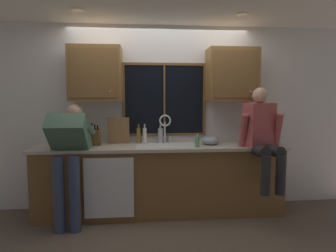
{
  "coord_description": "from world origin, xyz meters",
  "views": [
    {
      "loc": [
        -0.23,
        -4.07,
        1.52
      ],
      "look_at": [
        0.1,
        -0.3,
        1.18
      ],
      "focal_mm": 30.83,
      "sensor_mm": 36.0,
      "label": 1
    }
  ],
  "objects_px": {
    "bottle_tall_clear": "(139,135)",
    "bottle_amber_small": "(160,135)",
    "person_sitting_on_counter": "(262,133)",
    "cutting_board": "(119,131)",
    "person_standing": "(69,150)",
    "soap_dispenser": "(197,142)",
    "bottle_green_glass": "(145,135)",
    "mixing_bowl": "(210,140)",
    "knife_block": "(96,137)"
  },
  "relations": [
    {
      "from": "person_standing",
      "to": "soap_dispenser",
      "type": "xyz_separation_m",
      "value": [
        1.56,
        0.1,
        0.06
      ]
    },
    {
      "from": "person_sitting_on_counter",
      "to": "knife_block",
      "type": "relative_size",
      "value": 3.92
    },
    {
      "from": "knife_block",
      "to": "bottle_amber_small",
      "type": "distance_m",
      "value": 0.88
    },
    {
      "from": "knife_block",
      "to": "bottle_tall_clear",
      "type": "distance_m",
      "value": 0.58
    },
    {
      "from": "knife_block",
      "to": "person_standing",
      "type": "bearing_deg",
      "value": -126.2
    },
    {
      "from": "bottle_green_glass",
      "to": "bottle_tall_clear",
      "type": "relative_size",
      "value": 1.05
    },
    {
      "from": "bottle_amber_small",
      "to": "mixing_bowl",
      "type": "bearing_deg",
      "value": -16.72
    },
    {
      "from": "cutting_board",
      "to": "mixing_bowl",
      "type": "distance_m",
      "value": 1.26
    },
    {
      "from": "knife_block",
      "to": "bottle_green_glass",
      "type": "bearing_deg",
      "value": 8.32
    },
    {
      "from": "bottle_tall_clear",
      "to": "bottle_amber_small",
      "type": "bearing_deg",
      "value": 1.52
    },
    {
      "from": "person_standing",
      "to": "bottle_amber_small",
      "type": "bearing_deg",
      "value": 24.26
    },
    {
      "from": "mixing_bowl",
      "to": "bottle_tall_clear",
      "type": "distance_m",
      "value": 0.98
    },
    {
      "from": "knife_block",
      "to": "bottle_tall_clear",
      "type": "bearing_deg",
      "value": 14.85
    },
    {
      "from": "bottle_green_glass",
      "to": "bottle_amber_small",
      "type": "xyz_separation_m",
      "value": [
        0.22,
        0.06,
        -0.01
      ]
    },
    {
      "from": "cutting_board",
      "to": "bottle_green_glass",
      "type": "height_order",
      "value": "cutting_board"
    },
    {
      "from": "bottle_amber_small",
      "to": "person_sitting_on_counter",
      "type": "bearing_deg",
      "value": -21.69
    },
    {
      "from": "person_standing",
      "to": "cutting_board",
      "type": "distance_m",
      "value": 0.75
    },
    {
      "from": "soap_dispenser",
      "to": "bottle_green_glass",
      "type": "relative_size",
      "value": 0.62
    },
    {
      "from": "person_sitting_on_counter",
      "to": "knife_block",
      "type": "bearing_deg",
      "value": 170.82
    },
    {
      "from": "bottle_tall_clear",
      "to": "person_sitting_on_counter",
      "type": "bearing_deg",
      "value": -17.49
    },
    {
      "from": "mixing_bowl",
      "to": "soap_dispenser",
      "type": "relative_size",
      "value": 1.38
    },
    {
      "from": "bottle_green_glass",
      "to": "bottle_tall_clear",
      "type": "distance_m",
      "value": 0.1
    },
    {
      "from": "person_sitting_on_counter",
      "to": "cutting_board",
      "type": "distance_m",
      "value": 1.9
    },
    {
      "from": "person_sitting_on_counter",
      "to": "cutting_board",
      "type": "xyz_separation_m",
      "value": [
        -1.83,
        0.48,
        -0.0
      ]
    },
    {
      "from": "mixing_bowl",
      "to": "cutting_board",
      "type": "bearing_deg",
      "value": 171.72
    },
    {
      "from": "knife_block",
      "to": "soap_dispenser",
      "type": "relative_size",
      "value": 1.82
    },
    {
      "from": "cutting_board",
      "to": "bottle_green_glass",
      "type": "xyz_separation_m",
      "value": [
        0.36,
        -0.04,
        -0.06
      ]
    },
    {
      "from": "mixing_bowl",
      "to": "knife_block",
      "type": "bearing_deg",
      "value": 178.45
    },
    {
      "from": "person_standing",
      "to": "mixing_bowl",
      "type": "height_order",
      "value": "person_standing"
    },
    {
      "from": "soap_dispenser",
      "to": "bottle_amber_small",
      "type": "xyz_separation_m",
      "value": [
        -0.44,
        0.41,
        0.04
      ]
    },
    {
      "from": "cutting_board",
      "to": "mixing_bowl",
      "type": "bearing_deg",
      "value": -8.28
    },
    {
      "from": "person_standing",
      "to": "knife_block",
      "type": "bearing_deg",
      "value": 53.8
    },
    {
      "from": "cutting_board",
      "to": "mixing_bowl",
      "type": "height_order",
      "value": "cutting_board"
    },
    {
      "from": "cutting_board",
      "to": "soap_dispenser",
      "type": "distance_m",
      "value": 1.1
    },
    {
      "from": "mixing_bowl",
      "to": "bottle_tall_clear",
      "type": "height_order",
      "value": "bottle_tall_clear"
    },
    {
      "from": "bottle_green_glass",
      "to": "soap_dispenser",
      "type": "bearing_deg",
      "value": -27.37
    },
    {
      "from": "person_standing",
      "to": "mixing_bowl",
      "type": "relative_size",
      "value": 6.02
    },
    {
      "from": "cutting_board",
      "to": "bottle_green_glass",
      "type": "relative_size",
      "value": 1.3
    },
    {
      "from": "person_sitting_on_counter",
      "to": "cutting_board",
      "type": "bearing_deg",
      "value": 165.28
    },
    {
      "from": "person_sitting_on_counter",
      "to": "bottle_tall_clear",
      "type": "relative_size",
      "value": 4.62
    },
    {
      "from": "person_sitting_on_counter",
      "to": "bottle_green_glass",
      "type": "relative_size",
      "value": 4.42
    },
    {
      "from": "cutting_board",
      "to": "mixing_bowl",
      "type": "relative_size",
      "value": 1.51
    },
    {
      "from": "bottle_green_glass",
      "to": "bottle_tall_clear",
      "type": "xyz_separation_m",
      "value": [
        -0.08,
        0.05,
        -0.01
      ]
    },
    {
      "from": "knife_block",
      "to": "cutting_board",
      "type": "xyz_separation_m",
      "value": [
        0.29,
        0.14,
        0.07
      ]
    },
    {
      "from": "person_standing",
      "to": "bottle_green_glass",
      "type": "xyz_separation_m",
      "value": [
        0.9,
        0.44,
        0.11
      ]
    },
    {
      "from": "soap_dispenser",
      "to": "bottle_green_glass",
      "type": "xyz_separation_m",
      "value": [
        -0.66,
        0.34,
        0.05
      ]
    },
    {
      "from": "soap_dispenser",
      "to": "bottle_tall_clear",
      "type": "xyz_separation_m",
      "value": [
        -0.75,
        0.4,
        0.05
      ]
    },
    {
      "from": "soap_dispenser",
      "to": "bottle_green_glass",
      "type": "bearing_deg",
      "value": 152.63
    },
    {
      "from": "bottle_green_glass",
      "to": "knife_block",
      "type": "bearing_deg",
      "value": -171.68
    },
    {
      "from": "mixing_bowl",
      "to": "bottle_amber_small",
      "type": "distance_m",
      "value": 0.69
    }
  ]
}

